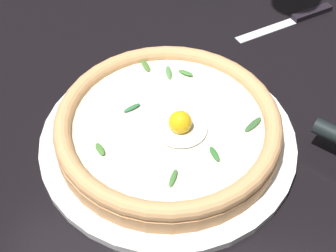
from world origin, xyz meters
TOP-DOWN VIEW (x-y plane):
  - ground_plane at (0.00, 0.00)m, footprint 2.40×2.40m
  - pizza_plate at (0.01, 0.04)m, footprint 0.35×0.35m
  - pizza at (0.01, 0.04)m, footprint 0.30×0.30m
  - table_knife at (0.20, 0.36)m, footprint 0.17×0.14m

SIDE VIEW (x-z plane):
  - ground_plane at x=0.00m, z-range -0.03..0.00m
  - table_knife at x=0.20m, z-range 0.00..0.01m
  - pizza_plate at x=0.01m, z-range 0.00..0.01m
  - pizza at x=0.01m, z-range 0.00..0.06m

